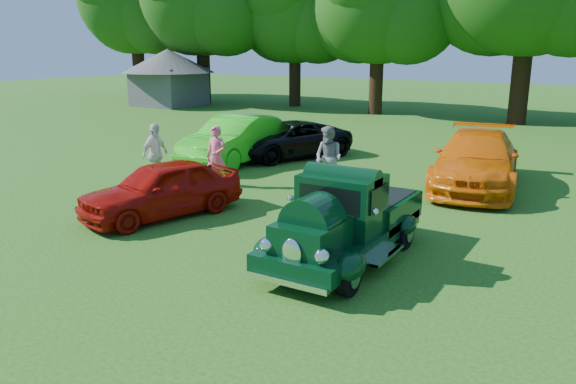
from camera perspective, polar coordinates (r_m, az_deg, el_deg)
The scene contains 10 objects.
ground at distance 11.35m, azimuth -2.47°, elevation -6.37°, with size 120.00×120.00×0.00m, color #205313.
hero_pickup at distance 10.94m, azimuth 5.90°, elevation -3.06°, with size 2.07×4.45×1.74m.
red_convertible at distance 14.03m, azimuth -12.73°, elevation 0.32°, with size 1.63×4.04×1.38m, color #A10E06.
back_car_lime at distance 20.21m, azimuth -5.25°, elevation 5.33°, with size 1.76×5.06×1.67m, color green.
back_car_black at distance 21.10m, azimuth 0.04°, elevation 5.34°, with size 2.23×4.83×1.34m, color black.
back_car_orange at distance 17.42m, azimuth 18.58°, elevation 3.09°, with size 2.29×5.62×1.63m, color orange.
spectator_pink at distance 16.79m, azimuth -7.29°, elevation 3.63°, with size 0.66×0.43×1.80m, color #F86685.
spectator_grey at distance 16.33m, azimuth 4.14°, elevation 3.47°, with size 0.89×0.70×1.84m, color gray.
spectator_white at distance 17.32m, azimuth -13.35°, elevation 3.75°, with size 1.08×0.45×1.84m, color silver.
gazebo at distance 40.87m, azimuth -12.06°, elevation 11.93°, with size 6.40×6.40×3.90m.
Camera 1 is at (5.92, -8.80, 4.05)m, focal length 35.00 mm.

